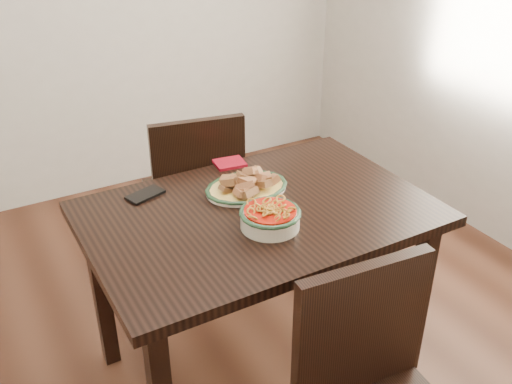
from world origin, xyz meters
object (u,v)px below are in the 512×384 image
noodle_bowl (270,216)px  smartphone (145,195)px  chair_far (195,189)px  dining_table (259,232)px  fish_plate (247,180)px

noodle_bowl → smartphone: noodle_bowl is taller
chair_far → noodle_bowl: size_ratio=4.20×
dining_table → smartphone: (-0.32, 0.29, 0.10)m
smartphone → chair_far: bearing=28.4°
dining_table → noodle_bowl: size_ratio=5.77×
smartphone → dining_table: bearing=-60.9°
chair_far → smartphone: size_ratio=6.44×
dining_table → fish_plate: size_ratio=3.85×
dining_table → noodle_bowl: 0.19m
chair_far → noodle_bowl: bearing=95.6°
dining_table → fish_plate: 0.20m
noodle_bowl → dining_table: bearing=78.0°
noodle_bowl → chair_far: bearing=85.1°
chair_far → noodle_bowl: chair_far is taller
noodle_bowl → fish_plate: bearing=78.2°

